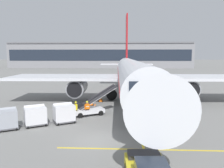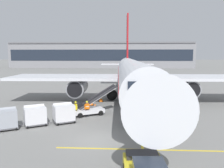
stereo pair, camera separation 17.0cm
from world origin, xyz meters
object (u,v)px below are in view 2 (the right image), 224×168
(parked_airplane, at_px, (132,74))
(baggage_cart_lead, at_px, (64,113))
(baggage_cart_second, at_px, (35,115))
(belt_loader, at_px, (90,107))
(ground_crew_by_carts, at_px, (66,111))
(ground_crew_marshaller, at_px, (76,108))
(safety_cone_wingtip, at_px, (101,99))
(ground_crew_by_loader, at_px, (87,108))
(baggage_cart_third, at_px, (5,118))
(safety_cone_engine_keepout, at_px, (91,102))
(safety_cone_nose_mark, at_px, (95,106))

(parked_airplane, bearing_deg, baggage_cart_lead, -123.64)
(parked_airplane, xyz_separation_m, baggage_cart_second, (-9.53, -11.64, -2.95))
(belt_loader, height_order, baggage_cart_lead, belt_loader)
(baggage_cart_second, height_order, ground_crew_by_carts, baggage_cart_second)
(ground_crew_marshaller, relative_size, safety_cone_wingtip, 2.22)
(baggage_cart_second, height_order, ground_crew_by_loader, baggage_cart_second)
(belt_loader, relative_size, ground_crew_by_loader, 2.95)
(belt_loader, xyz_separation_m, baggage_cart_third, (-6.87, -5.37, 0.10))
(baggage_cart_lead, bearing_deg, safety_cone_engine_keepout, 78.40)
(parked_airplane, height_order, baggage_cart_second, parked_airplane)
(baggage_cart_lead, height_order, safety_cone_wingtip, baggage_cart_lead)
(safety_cone_wingtip, bearing_deg, ground_crew_marshaller, -102.72)
(ground_crew_marshaller, distance_m, safety_cone_nose_mark, 3.99)
(belt_loader, xyz_separation_m, baggage_cart_second, (-4.66, -4.09, 0.10))
(ground_crew_marshaller, xyz_separation_m, safety_cone_nose_mark, (1.63, 3.59, -0.63))
(safety_cone_engine_keepout, distance_m, safety_cone_wingtip, 2.59)
(baggage_cart_second, bearing_deg, baggage_cart_lead, 22.96)
(ground_crew_by_loader, xyz_separation_m, ground_crew_marshaller, (-1.18, -0.25, 0.00))
(parked_airplane, bearing_deg, baggage_cart_second, -129.29)
(parked_airplane, bearing_deg, ground_crew_by_loader, -121.34)
(belt_loader, height_order, baggage_cart_second, belt_loader)
(parked_airplane, height_order, safety_cone_wingtip, parked_airplane)
(baggage_cart_lead, distance_m, safety_cone_engine_keepout, 8.03)
(parked_airplane, distance_m, safety_cone_wingtip, 5.69)
(safety_cone_engine_keepout, bearing_deg, baggage_cart_second, -114.70)
(ground_crew_by_carts, bearing_deg, baggage_cart_second, -145.29)
(baggage_cart_lead, xyz_separation_m, ground_crew_marshaller, (0.78, 1.99, -0.00))
(safety_cone_wingtip, relative_size, safety_cone_nose_mark, 1.03)
(baggage_cart_third, bearing_deg, baggage_cart_second, 30.02)
(baggage_cart_second, height_order, safety_cone_nose_mark, baggage_cart_second)
(baggage_cart_lead, xyz_separation_m, safety_cone_engine_keepout, (1.61, 7.84, -0.62))
(baggage_cart_lead, height_order, safety_cone_engine_keepout, baggage_cart_lead)
(baggage_cart_lead, relative_size, ground_crew_by_loader, 1.58)
(ground_crew_by_carts, height_order, safety_cone_engine_keepout, ground_crew_by_carts)
(belt_loader, relative_size, ground_crew_marshaller, 2.95)
(parked_airplane, distance_m, baggage_cart_lead, 13.06)
(ground_crew_by_carts, bearing_deg, ground_crew_marshaller, 60.10)
(ground_crew_by_carts, distance_m, safety_cone_wingtip, 9.90)
(ground_crew_by_carts, relative_size, safety_cone_nose_mark, 2.30)
(belt_loader, relative_size, safety_cone_engine_keepout, 6.55)
(ground_crew_marshaller, distance_m, safety_cone_wingtip, 8.46)
(baggage_cart_second, distance_m, ground_crew_by_loader, 5.52)
(ground_crew_by_loader, distance_m, safety_cone_nose_mark, 3.42)
(safety_cone_nose_mark, bearing_deg, ground_crew_by_carts, -115.89)
(baggage_cart_lead, relative_size, safety_cone_wingtip, 3.52)
(baggage_cart_second, bearing_deg, parked_airplane, 50.71)
(baggage_cart_third, relative_size, safety_cone_engine_keepout, 3.50)
(baggage_cart_third, relative_size, safety_cone_nose_mark, 3.63)
(baggage_cart_second, xyz_separation_m, safety_cone_nose_mark, (4.88, 6.62, -0.63))
(baggage_cart_third, distance_m, ground_crew_by_carts, 5.61)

